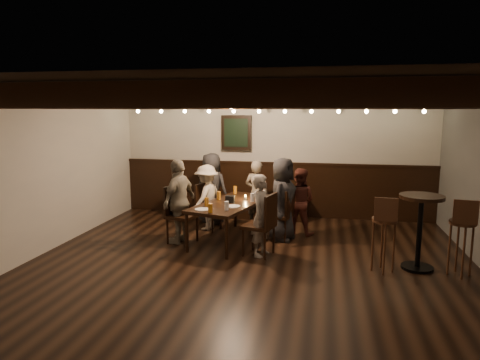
% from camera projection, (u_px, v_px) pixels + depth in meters
% --- Properties ---
extents(room, '(7.00, 7.00, 7.00)m').
position_uv_depth(room, '(251.00, 173.00, 7.78)').
color(room, black).
rests_on(room, ground).
extents(dining_table, '(1.25, 1.95, 0.68)m').
position_uv_depth(dining_table, '(231.00, 205.00, 7.23)').
color(dining_table, black).
rests_on(dining_table, floor).
extents(chair_left_near, '(0.48, 0.48, 0.86)m').
position_uv_depth(chair_left_near, '(208.00, 216.00, 8.00)').
color(chair_left_near, black).
rests_on(chair_left_near, floor).
extents(chair_left_far, '(0.54, 0.54, 0.97)m').
position_uv_depth(chair_left_far, '(181.00, 225.00, 7.20)').
color(chair_left_far, black).
rests_on(chair_left_far, floor).
extents(chair_right_near, '(0.49, 0.49, 0.89)m').
position_uv_depth(chair_right_near, '(280.00, 224.00, 7.38)').
color(chair_right_near, black).
rests_on(chair_right_near, floor).
extents(chair_right_far, '(0.54, 0.54, 0.97)m').
position_uv_depth(chair_right_far, '(260.00, 236.00, 6.58)').
color(chair_right_far, black).
rests_on(chair_right_far, floor).
extents(person_bench_left, '(0.77, 0.60, 1.39)m').
position_uv_depth(person_bench_left, '(212.00, 188.00, 8.41)').
color(person_bench_left, '#28282A').
rests_on(person_bench_left, floor).
extents(person_bench_centre, '(0.53, 0.42, 1.28)m').
position_uv_depth(person_bench_centre, '(256.00, 193.00, 8.16)').
color(person_bench_centre, gray).
rests_on(person_bench_centre, floor).
extents(person_bench_right, '(0.68, 0.59, 1.20)m').
position_uv_depth(person_bench_right, '(299.00, 201.00, 7.65)').
color(person_bench_right, '#59281E').
rests_on(person_bench_right, floor).
extents(person_left_near, '(0.64, 0.88, 1.22)m').
position_uv_depth(person_left_near, '(207.00, 197.00, 7.96)').
color(person_left_near, '#BEB2A0').
rests_on(person_left_near, floor).
extents(person_left_far, '(0.55, 0.89, 1.42)m').
position_uv_depth(person_left_far, '(179.00, 201.00, 7.15)').
color(person_left_far, gray).
rests_on(person_left_far, floor).
extents(person_right_near, '(0.62, 0.79, 1.42)m').
position_uv_depth(person_right_near, '(282.00, 199.00, 7.29)').
color(person_right_near, black).
rests_on(person_right_near, floor).
extents(person_right_far, '(0.41, 0.52, 1.26)m').
position_uv_depth(person_right_far, '(262.00, 215.00, 6.51)').
color(person_right_far, gray).
rests_on(person_right_far, floor).
extents(pint_a, '(0.07, 0.07, 0.14)m').
position_uv_depth(pint_a, '(235.00, 190.00, 7.96)').
color(pint_a, '#BF7219').
rests_on(pint_a, dining_table).
extents(pint_b, '(0.07, 0.07, 0.14)m').
position_uv_depth(pint_b, '(260.00, 193.00, 7.68)').
color(pint_b, '#BF7219').
rests_on(pint_b, dining_table).
extents(pint_c, '(0.07, 0.07, 0.14)m').
position_uv_depth(pint_c, '(219.00, 196.00, 7.43)').
color(pint_c, '#BF7219').
rests_on(pint_c, dining_table).
extents(pint_d, '(0.07, 0.07, 0.14)m').
position_uv_depth(pint_d, '(252.00, 198.00, 7.26)').
color(pint_d, silver).
rests_on(pint_d, dining_table).
extents(pint_e, '(0.07, 0.07, 0.14)m').
position_uv_depth(pint_e, '(207.00, 202.00, 6.91)').
color(pint_e, '#BF7219').
rests_on(pint_e, dining_table).
extents(pint_f, '(0.07, 0.07, 0.14)m').
position_uv_depth(pint_f, '(227.00, 206.00, 6.64)').
color(pint_f, silver).
rests_on(pint_f, dining_table).
extents(pint_g, '(0.07, 0.07, 0.14)m').
position_uv_depth(pint_g, '(210.00, 208.00, 6.48)').
color(pint_g, '#BF7219').
rests_on(pint_g, dining_table).
extents(plate_near, '(0.24, 0.24, 0.01)m').
position_uv_depth(plate_near, '(202.00, 209.00, 6.67)').
color(plate_near, white).
rests_on(plate_near, dining_table).
extents(plate_far, '(0.24, 0.24, 0.01)m').
position_uv_depth(plate_far, '(233.00, 206.00, 6.88)').
color(plate_far, white).
rests_on(plate_far, dining_table).
extents(condiment_caddy, '(0.15, 0.10, 0.12)m').
position_uv_depth(condiment_caddy, '(230.00, 199.00, 7.17)').
color(condiment_caddy, black).
rests_on(condiment_caddy, dining_table).
extents(candle, '(0.05, 0.05, 0.05)m').
position_uv_depth(candle, '(245.00, 198.00, 7.44)').
color(candle, beige).
rests_on(candle, dining_table).
extents(high_top_table, '(0.60, 0.60, 1.06)m').
position_uv_depth(high_top_table, '(420.00, 221.00, 5.93)').
color(high_top_table, black).
rests_on(high_top_table, floor).
extents(bar_stool_left, '(0.34, 0.35, 1.08)m').
position_uv_depth(bar_stool_left, '(383.00, 244.00, 5.87)').
color(bar_stool_left, '#352111').
rests_on(bar_stool_left, floor).
extents(bar_stool_right, '(0.34, 0.36, 1.08)m').
position_uv_depth(bar_stool_right, '(461.00, 247.00, 5.73)').
color(bar_stool_right, '#352111').
rests_on(bar_stool_right, floor).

